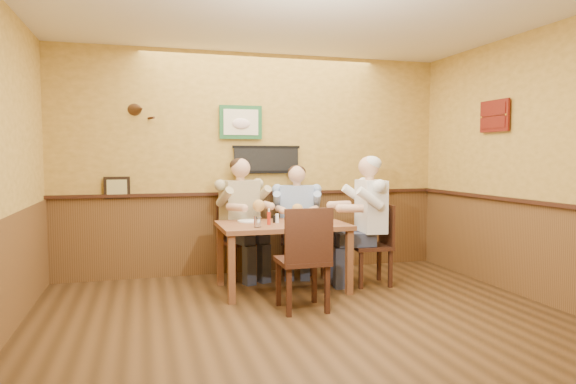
# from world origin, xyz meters

# --- Properties ---
(room) EXTENTS (5.02, 5.03, 2.81)m
(room) POSITION_xyz_m (0.13, 0.17, 1.69)
(room) COLOR #372310
(room) RESTS_ON ground
(dining_table) EXTENTS (1.40, 0.90, 0.75)m
(dining_table) POSITION_xyz_m (0.08, 1.50, 0.66)
(dining_table) COLOR brown
(dining_table) RESTS_ON ground
(chair_back_left) EXTENTS (0.54, 0.54, 0.92)m
(chair_back_left) POSITION_xyz_m (-0.27, 2.22, 0.46)
(chair_back_left) COLOR #3B1E13
(chair_back_left) RESTS_ON ground
(chair_back_right) EXTENTS (0.49, 0.49, 0.87)m
(chair_back_right) POSITION_xyz_m (0.47, 2.23, 0.43)
(chair_back_right) COLOR #3B1E13
(chair_back_right) RESTS_ON ground
(chair_right_end) EXTENTS (0.47, 0.47, 0.94)m
(chair_right_end) POSITION_xyz_m (1.13, 1.45, 0.47)
(chair_right_end) COLOR #3B1E13
(chair_right_end) RESTS_ON ground
(chair_near_side) EXTENTS (0.47, 0.47, 1.01)m
(chair_near_side) POSITION_xyz_m (0.07, 0.73, 0.51)
(chair_near_side) COLOR #3B1E13
(chair_near_side) RESTS_ON ground
(diner_tan_shirt) EXTENTS (0.78, 0.78, 1.32)m
(diner_tan_shirt) POSITION_xyz_m (-0.27, 2.22, 0.66)
(diner_tan_shirt) COLOR tan
(diner_tan_shirt) RESTS_ON ground
(diner_blue_polo) EXTENTS (0.70, 0.70, 1.24)m
(diner_blue_polo) POSITION_xyz_m (0.47, 2.23, 0.62)
(diner_blue_polo) COLOR #8CA6D2
(diner_blue_polo) RESTS_ON ground
(diner_white_elder) EXTENTS (0.67, 0.67, 1.34)m
(diner_white_elder) POSITION_xyz_m (1.13, 1.45, 0.67)
(diner_white_elder) COLOR white
(diner_white_elder) RESTS_ON ground
(water_glass_left) EXTENTS (0.10, 0.10, 0.12)m
(water_glass_left) POSITION_xyz_m (-0.25, 1.26, 0.81)
(water_glass_left) COLOR silver
(water_glass_left) RESTS_ON dining_table
(water_glass_mid) EXTENTS (0.08, 0.08, 0.11)m
(water_glass_mid) POSITION_xyz_m (0.18, 1.21, 0.81)
(water_glass_mid) COLOR white
(water_glass_mid) RESTS_ON dining_table
(cola_tumbler) EXTENTS (0.10, 0.10, 0.11)m
(cola_tumbler) POSITION_xyz_m (0.33, 1.26, 0.81)
(cola_tumbler) COLOR black
(cola_tumbler) RESTS_ON dining_table
(hot_sauce_bottle) EXTENTS (0.04, 0.04, 0.16)m
(hot_sauce_bottle) POSITION_xyz_m (-0.09, 1.43, 0.83)
(hot_sauce_bottle) COLOR #B32613
(hot_sauce_bottle) RESTS_ON dining_table
(salt_shaker) EXTENTS (0.05, 0.05, 0.10)m
(salt_shaker) POSITION_xyz_m (0.03, 1.55, 0.80)
(salt_shaker) COLOR white
(salt_shaker) RESTS_ON dining_table
(pepper_shaker) EXTENTS (0.04, 0.04, 0.09)m
(pepper_shaker) POSITION_xyz_m (0.00, 1.56, 0.79)
(pepper_shaker) COLOR black
(pepper_shaker) RESTS_ON dining_table
(plate_far_left) EXTENTS (0.30, 0.30, 0.02)m
(plate_far_left) POSITION_xyz_m (-0.25, 1.73, 0.76)
(plate_far_left) COLOR white
(plate_far_left) RESTS_ON dining_table
(plate_far_right) EXTENTS (0.30, 0.30, 0.01)m
(plate_far_right) POSITION_xyz_m (0.54, 1.68, 0.76)
(plate_far_right) COLOR white
(plate_far_right) RESTS_ON dining_table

